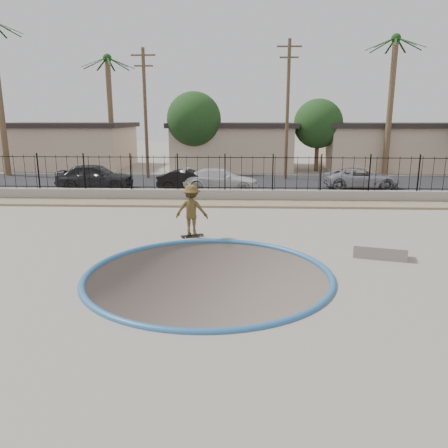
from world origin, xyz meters
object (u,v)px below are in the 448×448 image
at_px(car_a, 95,176).
at_px(car_b, 189,180).
at_px(concrete_ledge, 380,251).
at_px(car_d, 361,178).
at_px(car_c, 221,180).
at_px(skateboard, 192,235).
at_px(skater, 192,213).

relative_size(car_a, car_b, 1.23).
height_order(car_a, car_b, car_a).
relative_size(concrete_ledge, car_d, 0.35).
bearing_deg(car_b, car_c, -87.14).
relative_size(skateboard, car_d, 0.19).
bearing_deg(skater, car_d, -123.83).
bearing_deg(car_a, car_b, -93.31).
bearing_deg(car_c, skateboard, -177.86).
bearing_deg(concrete_ledge, car_b, 121.04).
distance_m(skater, concrete_ledge, 6.63).
distance_m(skateboard, car_b, 10.58).
xyz_separation_m(skater, concrete_ledge, (6.23, -2.14, -0.73)).
height_order(skateboard, car_c, car_c).
bearing_deg(skateboard, concrete_ledge, -43.38).
bearing_deg(car_d, car_c, 96.95).
xyz_separation_m(concrete_ledge, car_b, (-7.59, 12.62, 0.45)).
bearing_deg(car_b, skater, -167.50).
bearing_deg(car_b, car_a, 92.51).
height_order(skateboard, car_a, car_a).
bearing_deg(car_c, car_d, -76.04).
bearing_deg(car_c, car_b, 92.93).
distance_m(skateboard, car_d, 14.93).
distance_m(skateboard, car_c, 10.43).
height_order(car_a, car_c, car_a).
height_order(car_a, car_d, car_a).
distance_m(concrete_ledge, car_c, 13.78).
height_order(concrete_ledge, car_d, car_d).
bearing_deg(car_a, skater, -146.90).
relative_size(skateboard, car_c, 0.19).
xyz_separation_m(skater, car_c, (0.54, 10.40, -0.22)).
bearing_deg(car_c, skater, -177.86).
height_order(skateboard, car_d, car_d).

